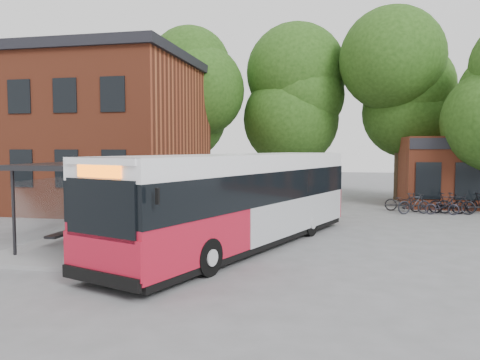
% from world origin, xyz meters
% --- Properties ---
extents(ground, '(100.00, 100.00, 0.00)m').
position_xyz_m(ground, '(0.00, 0.00, 0.00)').
color(ground, '#5E5E60').
extents(station_building, '(18.40, 10.40, 8.50)m').
position_xyz_m(station_building, '(-13.00, 9.00, 4.25)').
color(station_building, brown).
rests_on(station_building, ground).
extents(bus_shelter, '(3.60, 7.00, 2.90)m').
position_xyz_m(bus_shelter, '(-4.50, -1.00, 1.45)').
color(bus_shelter, '#232326').
rests_on(bus_shelter, ground).
extents(bike_rail, '(5.20, 0.10, 0.38)m').
position_xyz_m(bike_rail, '(9.28, 10.00, 0.19)').
color(bike_rail, '#232326').
rests_on(bike_rail, ground).
extents(tree_0, '(7.92, 7.92, 11.00)m').
position_xyz_m(tree_0, '(-6.00, 16.00, 5.50)').
color(tree_0, '#1E4011').
rests_on(tree_0, ground).
extents(tree_1, '(7.92, 7.92, 10.40)m').
position_xyz_m(tree_1, '(1.00, 17.00, 5.20)').
color(tree_1, '#1E4011').
rests_on(tree_1, ground).
extents(tree_2, '(7.92, 7.92, 11.00)m').
position_xyz_m(tree_2, '(8.00, 16.00, 5.50)').
color(tree_2, '#1E4011').
rests_on(tree_2, ground).
extents(city_bus, '(6.79, 12.60, 3.16)m').
position_xyz_m(city_bus, '(1.05, -0.27, 1.58)').
color(city_bus, '#B51329').
rests_on(city_bus, ground).
extents(bicycle_0, '(2.00, 1.09, 1.00)m').
position_xyz_m(bicycle_0, '(7.64, 10.22, 0.50)').
color(bicycle_0, black).
rests_on(bicycle_0, ground).
extents(bicycle_1, '(1.86, 1.16, 1.08)m').
position_xyz_m(bicycle_1, '(8.05, 9.25, 0.54)').
color(bicycle_1, black).
rests_on(bicycle_1, ground).
extents(bicycle_3, '(1.82, 0.68, 1.07)m').
position_xyz_m(bicycle_3, '(9.72, 9.67, 0.54)').
color(bicycle_3, black).
rests_on(bicycle_3, ground).
extents(bicycle_4, '(1.64, 0.60, 0.85)m').
position_xyz_m(bicycle_4, '(9.40, 9.30, 0.43)').
color(bicycle_4, '#22212C').
rests_on(bicycle_4, ground).
extents(bicycle_5, '(1.88, 0.90, 1.09)m').
position_xyz_m(bicycle_5, '(10.12, 9.62, 0.55)').
color(bicycle_5, black).
rests_on(bicycle_5, ground).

